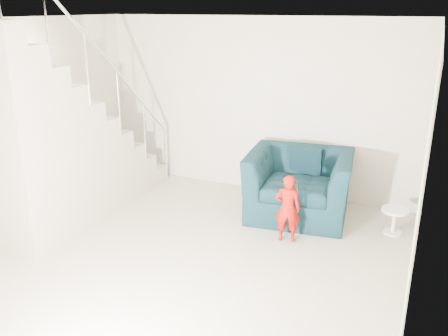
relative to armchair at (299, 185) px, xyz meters
The scene contains 11 objects.
floor 2.27m from the armchair, 114.96° to the right, with size 5.50×5.50×0.00m, color tan.
ceiling 3.16m from the armchair, 114.96° to the right, with size 5.50×5.50×0.00m, color silver.
back_wall 1.49m from the armchair, 142.07° to the left, with size 5.00×5.00×0.00m, color #BBB398.
right_wall 2.70m from the armchair, 52.28° to the right, with size 5.50×5.50×0.00m, color #BBB398.
armchair is the anchor object (origin of this frame).
toddler 0.83m from the armchair, 84.49° to the right, with size 0.32×0.21×0.88m, color #9F0D05.
side_table 1.33m from the armchair, ahead, with size 0.34×0.34×0.34m.
staircase 3.32m from the armchair, 153.47° to the right, with size 1.02×3.03×3.62m.
cushion 0.43m from the armchair, 90.50° to the left, with size 0.46×0.13×0.44m, color black.
throw 0.58m from the armchair, behind, with size 0.05×0.52×0.58m, color black.
phone 0.91m from the armchair, 76.87° to the right, with size 0.02×0.05×0.10m, color black.
Camera 1 is at (2.49, -4.08, 2.83)m, focal length 38.00 mm.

